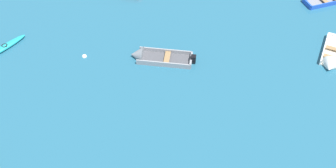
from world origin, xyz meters
TOP-DOWN VIEW (x-y plane):
  - rowboat_white_back_row_left at (10.80, 23.89)m, footprint 2.93×3.71m
  - rowboat_grey_near_right at (-0.96, 25.61)m, footprint 4.35×2.21m
  - kayak_turquoise_foreground_center at (-10.58, 27.70)m, footprint 2.67×2.66m
  - mooring_buoy_central at (-5.23, 26.28)m, footprint 0.32×0.32m

SIDE VIEW (x-z plane):
  - mooring_buoy_central at x=-5.23m, z-range -0.16..0.16m
  - kayak_turquoise_foreground_center at x=-10.58m, z-range -0.01..0.30m
  - rowboat_white_back_row_left at x=10.80m, z-range -0.41..0.75m
  - rowboat_grey_near_right at x=-0.96m, z-range -0.43..0.78m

